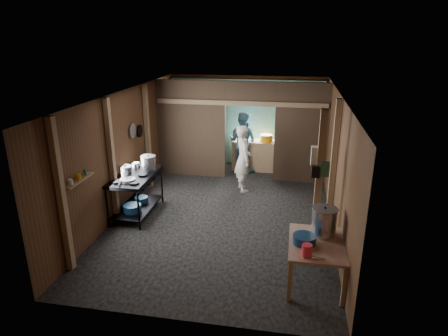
% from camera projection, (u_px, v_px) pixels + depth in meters
% --- Properties ---
extents(floor, '(4.50, 7.00, 0.00)m').
position_uv_depth(floor, '(226.00, 212.00, 8.66)').
color(floor, black).
rests_on(floor, ground).
extents(ceiling, '(4.50, 7.00, 0.00)m').
position_uv_depth(ceiling, '(226.00, 94.00, 7.81)').
color(ceiling, '#2B2826').
rests_on(ceiling, ground).
extents(wall_back, '(4.50, 0.00, 2.60)m').
position_uv_depth(wall_back, '(246.00, 121.00, 11.49)').
color(wall_back, '#53321A').
rests_on(wall_back, ground).
extents(wall_front, '(4.50, 0.00, 2.60)m').
position_uv_depth(wall_front, '(178.00, 237.00, 4.98)').
color(wall_front, '#53321A').
rests_on(wall_front, ground).
extents(wall_left, '(0.00, 7.00, 2.60)m').
position_uv_depth(wall_left, '(125.00, 151.00, 8.61)').
color(wall_left, '#53321A').
rests_on(wall_left, ground).
extents(wall_right, '(0.00, 7.00, 2.60)m').
position_uv_depth(wall_right, '(336.00, 162.00, 7.86)').
color(wall_right, '#53321A').
rests_on(wall_right, ground).
extents(partition_left, '(1.85, 0.10, 2.60)m').
position_uv_depth(partition_left, '(191.00, 129.00, 10.50)').
color(partition_left, brown).
rests_on(partition_left, floor).
extents(partition_right, '(1.35, 0.10, 2.60)m').
position_uv_depth(partition_right, '(301.00, 134.00, 10.02)').
color(partition_right, brown).
rests_on(partition_right, floor).
extents(partition_header, '(1.30, 0.10, 0.60)m').
position_uv_depth(partition_header, '(251.00, 93.00, 9.91)').
color(partition_header, brown).
rests_on(partition_header, wall_back).
extents(turquoise_panel, '(4.40, 0.06, 2.50)m').
position_uv_depth(turquoise_panel, '(246.00, 123.00, 11.45)').
color(turquoise_panel, '#7ECBCB').
rests_on(turquoise_panel, wall_back).
extents(back_counter, '(1.20, 0.50, 0.85)m').
position_uv_depth(back_counter, '(254.00, 155.00, 11.21)').
color(back_counter, '#A28162').
rests_on(back_counter, floor).
extents(wall_clock, '(0.20, 0.03, 0.20)m').
position_uv_depth(wall_clock, '(255.00, 101.00, 11.16)').
color(wall_clock, silver).
rests_on(wall_clock, wall_back).
extents(post_left_a, '(0.10, 0.12, 2.60)m').
position_uv_depth(post_left_a, '(62.00, 197.00, 6.19)').
color(post_left_a, '#A28162').
rests_on(post_left_a, floor).
extents(post_left_b, '(0.10, 0.12, 2.60)m').
position_uv_depth(post_left_b, '(112.00, 162.00, 7.86)').
color(post_left_b, '#A28162').
rests_on(post_left_b, floor).
extents(post_left_c, '(0.10, 0.12, 2.60)m').
position_uv_depth(post_left_c, '(148.00, 137.00, 9.72)').
color(post_left_c, '#A28162').
rests_on(post_left_c, floor).
extents(post_right, '(0.10, 0.12, 2.60)m').
position_uv_depth(post_right, '(333.00, 165.00, 7.68)').
color(post_right, '#A28162').
rests_on(post_right, floor).
extents(post_free, '(0.12, 0.12, 2.60)m').
position_uv_depth(post_free, '(319.00, 184.00, 6.72)').
color(post_free, '#A28162').
rests_on(post_free, floor).
extents(cross_beam, '(4.40, 0.12, 0.12)m').
position_uv_depth(cross_beam, '(240.00, 103.00, 9.99)').
color(cross_beam, '#A28162').
rests_on(cross_beam, wall_left).
extents(pan_lid_big, '(0.03, 0.34, 0.34)m').
position_uv_depth(pan_lid_big, '(133.00, 131.00, 8.86)').
color(pan_lid_big, gray).
rests_on(pan_lid_big, wall_left).
extents(pan_lid_small, '(0.03, 0.30, 0.30)m').
position_uv_depth(pan_lid_small, '(140.00, 131.00, 9.27)').
color(pan_lid_small, black).
rests_on(pan_lid_small, wall_left).
extents(wall_shelf, '(0.14, 0.80, 0.03)m').
position_uv_depth(wall_shelf, '(79.00, 180.00, 6.61)').
color(wall_shelf, '#A28162').
rests_on(wall_shelf, wall_left).
extents(jar_white, '(0.07, 0.07, 0.10)m').
position_uv_depth(jar_white, '(70.00, 182.00, 6.36)').
color(jar_white, silver).
rests_on(jar_white, wall_shelf).
extents(jar_yellow, '(0.08, 0.08, 0.10)m').
position_uv_depth(jar_yellow, '(79.00, 177.00, 6.59)').
color(jar_yellow, orange).
rests_on(jar_yellow, wall_shelf).
extents(jar_green, '(0.06, 0.06, 0.10)m').
position_uv_depth(jar_green, '(85.00, 172.00, 6.79)').
color(jar_green, '#326546').
rests_on(jar_green, wall_shelf).
extents(bag_white, '(0.22, 0.15, 0.32)m').
position_uv_depth(bag_white, '(318.00, 156.00, 6.64)').
color(bag_white, silver).
rests_on(bag_white, post_free).
extents(bag_green, '(0.16, 0.12, 0.24)m').
position_uv_depth(bag_green, '(324.00, 169.00, 6.55)').
color(bag_green, '#326546').
rests_on(bag_green, post_free).
extents(bag_black, '(0.14, 0.10, 0.20)m').
position_uv_depth(bag_black, '(316.00, 172.00, 6.57)').
color(bag_black, black).
rests_on(bag_black, post_free).
extents(gas_range, '(0.79, 1.54, 0.91)m').
position_uv_depth(gas_range, '(136.00, 195.00, 8.44)').
color(gas_range, black).
rests_on(gas_range, floor).
extents(prep_table, '(0.85, 1.18, 0.69)m').
position_uv_depth(prep_table, '(315.00, 262.00, 6.15)').
color(prep_table, tan).
rests_on(prep_table, floor).
extents(stove_pot_large, '(0.33, 0.33, 0.33)m').
position_uv_depth(stove_pot_large, '(148.00, 163.00, 8.56)').
color(stove_pot_large, silver).
rests_on(stove_pot_large, gas_range).
extents(stove_pot_med, '(0.32, 0.32, 0.23)m').
position_uv_depth(stove_pot_med, '(126.00, 171.00, 8.22)').
color(stove_pot_med, silver).
rests_on(stove_pot_med, gas_range).
extents(stove_saucepan, '(0.20, 0.20, 0.11)m').
position_uv_depth(stove_saucepan, '(135.00, 165.00, 8.72)').
color(stove_saucepan, silver).
rests_on(stove_saucepan, gas_range).
extents(frying_pan, '(0.44, 0.60, 0.07)m').
position_uv_depth(frying_pan, '(128.00, 180.00, 7.93)').
color(frying_pan, gray).
rests_on(frying_pan, gas_range).
extents(blue_tub_front, '(0.38, 0.38, 0.15)m').
position_uv_depth(blue_tub_front, '(132.00, 208.00, 8.25)').
color(blue_tub_front, navy).
rests_on(blue_tub_front, gas_range).
extents(blue_tub_back, '(0.29, 0.29, 0.12)m').
position_uv_depth(blue_tub_back, '(141.00, 199.00, 8.73)').
color(blue_tub_back, navy).
rests_on(blue_tub_back, gas_range).
extents(stock_pot, '(0.49, 0.49, 0.48)m').
position_uv_depth(stock_pot, '(324.00, 222.00, 6.22)').
color(stock_pot, silver).
rests_on(stock_pot, prep_table).
extents(wash_basin, '(0.42, 0.42, 0.13)m').
position_uv_depth(wash_basin, '(304.00, 239.00, 6.00)').
color(wash_basin, navy).
rests_on(wash_basin, prep_table).
extents(pink_bucket, '(0.18, 0.18, 0.18)m').
position_uv_depth(pink_bucket, '(307.00, 250.00, 5.66)').
color(pink_bucket, '#F92D44').
rests_on(pink_bucket, prep_table).
extents(knife, '(0.30, 0.06, 0.01)m').
position_uv_depth(knife, '(314.00, 258.00, 5.62)').
color(knife, silver).
rests_on(knife, prep_table).
extents(yellow_tub, '(0.35, 0.35, 0.20)m').
position_uv_depth(yellow_tub, '(266.00, 138.00, 10.99)').
color(yellow_tub, orange).
rests_on(yellow_tub, back_counter).
extents(cook, '(0.60, 0.71, 1.66)m').
position_uv_depth(cook, '(243.00, 159.00, 9.60)').
color(cook, white).
rests_on(cook, floor).
extents(worker_back, '(1.00, 0.89, 1.69)m').
position_uv_depth(worker_back, '(243.00, 142.00, 11.01)').
color(worker_back, teal).
rests_on(worker_back, floor).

